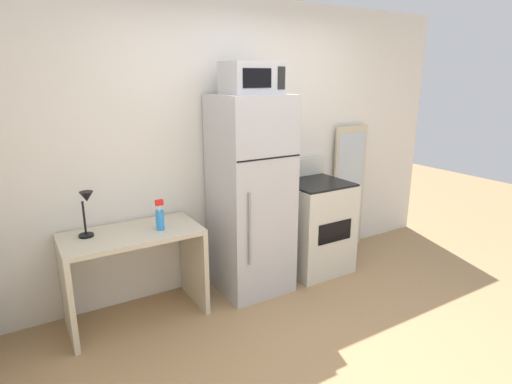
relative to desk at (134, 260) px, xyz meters
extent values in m
plane|color=#9E7A51|center=(1.15, -1.36, -0.52)|extent=(12.00, 12.00, 0.00)
cube|color=silver|center=(1.15, 0.34, 0.78)|extent=(5.00, 0.10, 2.60)
cube|color=beige|center=(0.00, 0.00, 0.21)|extent=(1.06, 0.55, 0.04)
cube|color=beige|center=(-0.51, 0.00, -0.16)|extent=(0.04, 0.55, 0.71)
cube|color=beige|center=(0.51, 0.00, -0.16)|extent=(0.04, 0.55, 0.71)
cylinder|color=black|center=(-0.32, 0.08, 0.24)|extent=(0.11, 0.11, 0.02)
cylinder|color=black|center=(-0.32, 0.08, 0.38)|extent=(0.02, 0.02, 0.26)
cone|color=black|center=(-0.29, 0.06, 0.55)|extent=(0.10, 0.10, 0.08)
cylinder|color=#2D8CEA|center=(0.21, -0.07, 0.31)|extent=(0.06, 0.06, 0.16)
cylinder|color=white|center=(0.21, -0.07, 0.42)|extent=(0.02, 0.02, 0.04)
cube|color=red|center=(0.21, -0.08, 0.46)|extent=(0.06, 0.03, 0.04)
cube|color=#B7B7BC|center=(1.07, -0.03, 0.37)|extent=(0.62, 0.60, 1.78)
cube|color=black|center=(1.07, -0.33, 0.76)|extent=(0.60, 0.00, 0.01)
cylinder|color=gray|center=(0.87, -0.34, 0.20)|extent=(0.02, 0.02, 0.62)
cube|color=#B7B7BC|center=(1.07, -0.05, 1.39)|extent=(0.46, 0.34, 0.26)
cube|color=black|center=(1.02, -0.22, 1.39)|extent=(0.26, 0.01, 0.15)
cube|color=black|center=(1.25, -0.22, 1.39)|extent=(0.07, 0.01, 0.18)
cube|color=beige|center=(1.82, -0.03, -0.07)|extent=(0.62, 0.60, 0.90)
cube|color=black|center=(1.82, -0.03, 0.39)|extent=(0.60, 0.58, 0.02)
cube|color=beige|center=(1.82, 0.25, 0.49)|extent=(0.62, 0.04, 0.18)
cube|color=black|center=(1.82, -0.33, -0.02)|extent=(0.40, 0.01, 0.20)
cube|color=#C6B793|center=(2.51, 0.23, 0.18)|extent=(0.44, 0.03, 1.40)
cube|color=#B2BCC6|center=(2.51, 0.22, 0.18)|extent=(0.39, 0.00, 1.26)
camera|label=1|loc=(-0.75, -3.11, 1.41)|focal=29.26mm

